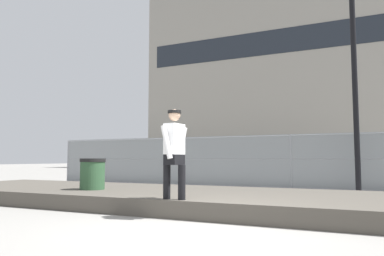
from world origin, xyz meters
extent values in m
plane|color=gray|center=(0.00, 0.00, 0.00)|extent=(120.00, 120.00, 0.00)
cube|color=#4C473F|center=(0.00, 2.52, 0.16)|extent=(16.68, 3.56, 0.32)
cube|color=black|center=(-0.74, 0.90, 0.06)|extent=(0.81, 0.26, 0.02)
cylinder|color=silver|center=(-0.47, 0.97, 0.03)|extent=(0.06, 0.03, 0.05)
cylinder|color=silver|center=(-0.49, 0.79, 0.03)|extent=(0.06, 0.03, 0.05)
cylinder|color=silver|center=(-0.99, 1.01, 0.03)|extent=(0.06, 0.03, 0.05)
cylinder|color=silver|center=(-1.01, 0.83, 0.03)|extent=(0.06, 0.03, 0.05)
cube|color=#99999E|center=(-0.48, 0.88, 0.05)|extent=(0.06, 0.14, 0.01)
cube|color=#99999E|center=(-1.00, 0.92, 0.05)|extent=(0.06, 0.14, 0.01)
cube|color=#B2ADA8|center=(-0.52, 0.89, 0.12)|extent=(0.29, 0.12, 0.09)
cube|color=#B2ADA8|center=(-0.96, 0.92, 0.12)|extent=(0.29, 0.12, 0.09)
cylinder|color=black|center=(-0.59, 0.89, 0.54)|extent=(0.13, 0.13, 0.76)
cylinder|color=black|center=(-0.89, 0.92, 0.54)|extent=(0.13, 0.13, 0.76)
cube|color=black|center=(-0.74, 0.90, 1.01)|extent=(0.27, 0.36, 0.18)
cube|color=white|center=(-0.74, 0.90, 1.37)|extent=(0.25, 0.40, 0.54)
cylinder|color=white|center=(-0.72, 1.15, 1.31)|extent=(0.24, 0.11, 0.58)
cylinder|color=white|center=(-0.76, 0.66, 1.31)|extent=(0.24, 0.11, 0.58)
sphere|color=tan|center=(-0.74, 0.90, 1.79)|extent=(0.21, 0.21, 0.21)
cylinder|color=black|center=(-0.74, 0.90, 1.85)|extent=(0.24, 0.24, 0.05)
cylinder|color=gray|center=(-9.78, 7.87, 0.93)|extent=(0.06, 0.06, 1.85)
cylinder|color=gray|center=(-4.89, 7.87, 0.93)|extent=(0.06, 0.06, 1.85)
cylinder|color=gray|center=(0.00, 7.87, 0.93)|extent=(0.06, 0.06, 1.85)
cylinder|color=gray|center=(0.00, 7.87, 1.81)|extent=(19.55, 0.04, 0.04)
cylinder|color=gray|center=(0.00, 7.87, 1.02)|extent=(19.55, 0.04, 0.04)
cylinder|color=gray|center=(0.00, 7.87, 0.06)|extent=(19.55, 0.04, 0.04)
cube|color=gray|center=(0.00, 7.87, 0.93)|extent=(19.55, 0.01, 1.85)
cylinder|color=black|center=(2.06, 7.10, 3.70)|extent=(0.16, 0.16, 7.40)
cube|color=black|center=(-3.53, 11.46, 0.67)|extent=(4.52, 2.11, 0.70)
cube|color=#23282D|center=(-3.73, 11.47, 1.34)|extent=(2.31, 1.75, 0.64)
cylinder|color=black|center=(-2.11, 12.21, 0.32)|extent=(0.66, 0.29, 0.64)
cylinder|color=black|center=(-2.23, 10.51, 0.32)|extent=(0.66, 0.29, 0.64)
cylinder|color=black|center=(-4.83, 12.41, 0.32)|extent=(0.66, 0.29, 0.64)
cylinder|color=black|center=(-4.95, 10.70, 0.32)|extent=(0.66, 0.29, 0.64)
cube|color=gray|center=(-6.59, 37.91, 10.29)|extent=(27.79, 12.16, 20.58)
cube|color=#1E232B|center=(-6.59, 31.81, 12.76)|extent=(25.57, 0.04, 2.50)
cylinder|color=#2D5133|center=(-3.43, 1.97, 0.47)|extent=(0.56, 0.56, 0.95)
cylinder|color=black|center=(-3.43, 1.97, 0.99)|extent=(0.59, 0.59, 0.08)
camera|label=1|loc=(2.33, -4.91, 1.02)|focal=34.99mm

